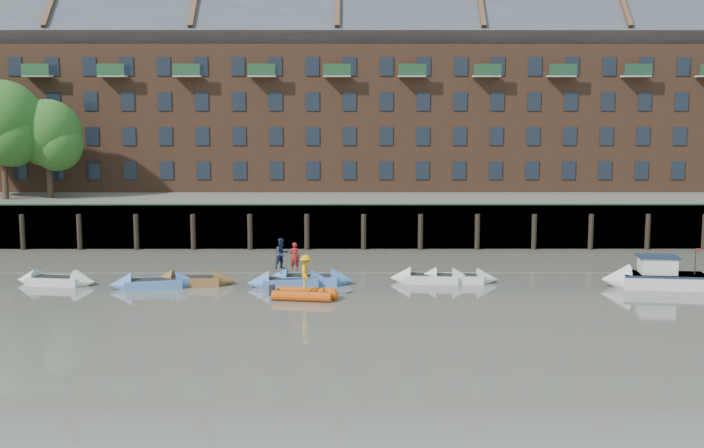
{
  "coord_description": "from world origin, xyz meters",
  "views": [
    {
      "loc": [
        1.04,
        -35.48,
        9.47
      ],
      "look_at": [
        1.16,
        12.0,
        3.2
      ],
      "focal_mm": 42.0,
      "sensor_mm": 36.0,
      "label": 1
    }
  ],
  "objects_px": {
    "rowboat_0": "(56,281)",
    "rowboat_4": "(309,280)",
    "rowboat_1": "(154,283)",
    "rowboat_2": "(194,281)",
    "rib_tender": "(307,294)",
    "person_rower_a": "(295,256)",
    "rowboat_6": "(456,279)",
    "rowboat_3": "(290,282)",
    "rowboat_5": "(431,279)",
    "person_rib_crew": "(306,272)",
    "motor_launch": "(646,277)",
    "person_rower_b": "(282,254)"
  },
  "relations": [
    {
      "from": "person_rower_b",
      "to": "rowboat_0",
      "type": "bearing_deg",
      "value": 140.72
    },
    {
      "from": "rowboat_4",
      "to": "rowboat_2",
      "type": "bearing_deg",
      "value": -176.64
    },
    {
      "from": "rowboat_3",
      "to": "motor_launch",
      "type": "relative_size",
      "value": 0.85
    },
    {
      "from": "person_rib_crew",
      "to": "motor_launch",
      "type": "bearing_deg",
      "value": -83.15
    },
    {
      "from": "rowboat_2",
      "to": "rowboat_4",
      "type": "xyz_separation_m",
      "value": [
        6.5,
        0.14,
        0.02
      ]
    },
    {
      "from": "rowboat_0",
      "to": "rowboat_4",
      "type": "relative_size",
      "value": 0.96
    },
    {
      "from": "rib_tender",
      "to": "person_rib_crew",
      "type": "distance_m",
      "value": 1.19
    },
    {
      "from": "rowboat_3",
      "to": "rowboat_5",
      "type": "relative_size",
      "value": 1.01
    },
    {
      "from": "rowboat_3",
      "to": "person_rower_a",
      "type": "relative_size",
      "value": 3.13
    },
    {
      "from": "rowboat_4",
      "to": "rib_tender",
      "type": "distance_m",
      "value": 3.76
    },
    {
      "from": "rowboat_0",
      "to": "rib_tender",
      "type": "distance_m",
      "value": 14.79
    },
    {
      "from": "rowboat_4",
      "to": "person_rib_crew",
      "type": "bearing_deg",
      "value": -87.5
    },
    {
      "from": "rowboat_5",
      "to": "person_rower_a",
      "type": "relative_size",
      "value": 3.09
    },
    {
      "from": "rowboat_2",
      "to": "rowboat_5",
      "type": "xyz_separation_m",
      "value": [
        13.45,
        0.57,
        0.0
      ]
    },
    {
      "from": "rowboat_3",
      "to": "person_rower_a",
      "type": "xyz_separation_m",
      "value": [
        0.28,
        -0.09,
        1.47
      ]
    },
    {
      "from": "rowboat_6",
      "to": "person_rower_a",
      "type": "relative_size",
      "value": 3.0
    },
    {
      "from": "person_rower_a",
      "to": "person_rib_crew",
      "type": "bearing_deg",
      "value": 103.11
    },
    {
      "from": "rowboat_6",
      "to": "rib_tender",
      "type": "xyz_separation_m",
      "value": [
        -8.34,
        -4.21,
        0.02
      ]
    },
    {
      "from": "rowboat_0",
      "to": "rowboat_1",
      "type": "xyz_separation_m",
      "value": [
        5.73,
        -0.83,
        0.01
      ]
    },
    {
      "from": "rowboat_1",
      "to": "rowboat_2",
      "type": "bearing_deg",
      "value": 9.45
    },
    {
      "from": "rowboat_3",
      "to": "rowboat_4",
      "type": "bearing_deg",
      "value": 19.89
    },
    {
      "from": "motor_launch",
      "to": "person_rib_crew",
      "type": "relative_size",
      "value": 3.22
    },
    {
      "from": "rowboat_0",
      "to": "person_rower_a",
      "type": "bearing_deg",
      "value": 6.71
    },
    {
      "from": "rowboat_3",
      "to": "rowboat_6",
      "type": "bearing_deg",
      "value": -2.42
    },
    {
      "from": "rowboat_5",
      "to": "rowboat_1",
      "type": "bearing_deg",
      "value": -168.33
    },
    {
      "from": "rowboat_0",
      "to": "rib_tender",
      "type": "bearing_deg",
      "value": -5.25
    },
    {
      "from": "rowboat_4",
      "to": "person_rower_b",
      "type": "distance_m",
      "value": 2.19
    },
    {
      "from": "rowboat_6",
      "to": "rowboat_3",
      "type": "bearing_deg",
      "value": -169.9
    },
    {
      "from": "rowboat_3",
      "to": "rowboat_5",
      "type": "xyz_separation_m",
      "value": [
        8.01,
        1.0,
        -0.0
      ]
    },
    {
      "from": "rowboat_3",
      "to": "person_rower_a",
      "type": "bearing_deg",
      "value": -25.54
    },
    {
      "from": "rib_tender",
      "to": "person_rib_crew",
      "type": "bearing_deg",
      "value": -100.79
    },
    {
      "from": "person_rower_a",
      "to": "rowboat_2",
      "type": "bearing_deg",
      "value": -6.26
    },
    {
      "from": "rowboat_4",
      "to": "motor_launch",
      "type": "bearing_deg",
      "value": -0.65
    },
    {
      "from": "rowboat_2",
      "to": "rib_tender",
      "type": "distance_m",
      "value": 7.48
    },
    {
      "from": "motor_launch",
      "to": "rowboat_2",
      "type": "bearing_deg",
      "value": 5.71
    },
    {
      "from": "rowboat_3",
      "to": "person_rib_crew",
      "type": "height_order",
      "value": "person_rib_crew"
    },
    {
      "from": "rowboat_6",
      "to": "rib_tender",
      "type": "distance_m",
      "value": 9.34
    },
    {
      "from": "rowboat_3",
      "to": "rib_tender",
      "type": "relative_size",
      "value": 1.41
    },
    {
      "from": "person_rower_a",
      "to": "rowboat_0",
      "type": "bearing_deg",
      "value": -3.4
    },
    {
      "from": "rowboat_0",
      "to": "person_rib_crew",
      "type": "height_order",
      "value": "person_rib_crew"
    },
    {
      "from": "rib_tender",
      "to": "person_rower_a",
      "type": "relative_size",
      "value": 2.21
    },
    {
      "from": "rowboat_0",
      "to": "rowboat_2",
      "type": "relative_size",
      "value": 1.03
    },
    {
      "from": "rowboat_1",
      "to": "rowboat_4",
      "type": "distance_m",
      "value": 8.61
    },
    {
      "from": "rowboat_2",
      "to": "rowboat_5",
      "type": "distance_m",
      "value": 13.46
    },
    {
      "from": "rowboat_0",
      "to": "person_rib_crew",
      "type": "bearing_deg",
      "value": -5.49
    },
    {
      "from": "person_rib_crew",
      "to": "rowboat_4",
      "type": "bearing_deg",
      "value": -1.61
    },
    {
      "from": "rowboat_4",
      "to": "motor_launch",
      "type": "height_order",
      "value": "motor_launch"
    },
    {
      "from": "rib_tender",
      "to": "motor_launch",
      "type": "distance_m",
      "value": 18.92
    },
    {
      "from": "person_rib_crew",
      "to": "person_rower_b",
      "type": "bearing_deg",
      "value": 21.66
    },
    {
      "from": "motor_launch",
      "to": "rowboat_5",
      "type": "bearing_deg",
      "value": 0.97
    }
  ]
}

